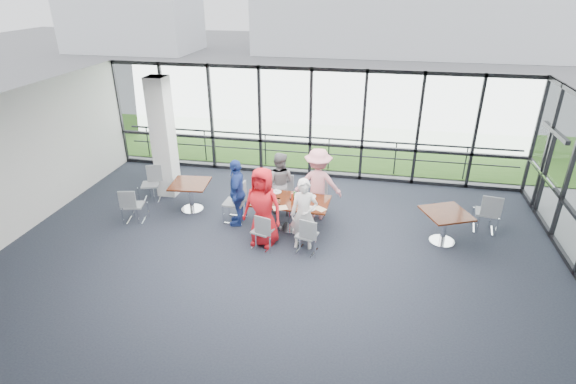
% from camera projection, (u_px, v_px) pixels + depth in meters
% --- Properties ---
extents(floor, '(12.00, 10.00, 0.02)m').
position_uv_depth(floor, '(272.00, 270.00, 9.16)').
color(floor, '#1F2431').
rests_on(floor, ground).
extents(ceiling, '(12.00, 10.00, 0.04)m').
position_uv_depth(ceiling, '(269.00, 117.00, 7.78)').
color(ceiling, silver).
rests_on(ceiling, ground).
extents(curtain_wall_back, '(12.00, 0.10, 3.20)m').
position_uv_depth(curtain_wall_back, '(311.00, 124.00, 12.90)').
color(curtain_wall_back, white).
rests_on(curtain_wall_back, ground).
extents(exit_door, '(0.12, 1.60, 2.10)m').
position_uv_depth(exit_door, '(545.00, 174.00, 10.97)').
color(exit_door, black).
rests_on(exit_door, ground).
extents(structural_column, '(0.50, 0.50, 3.20)m').
position_uv_depth(structural_column, '(163.00, 138.00, 11.76)').
color(structural_column, white).
rests_on(structural_column, ground).
extents(apron, '(80.00, 70.00, 0.02)m').
position_uv_depth(apron, '(328.00, 127.00, 18.02)').
color(apron, gray).
rests_on(apron, ground).
extents(grass_strip, '(80.00, 5.00, 0.01)m').
position_uv_depth(grass_strip, '(322.00, 143.00, 16.24)').
color(grass_strip, '#2A5319').
rests_on(grass_strip, ground).
extents(hangar_main, '(24.00, 10.00, 6.00)m').
position_uv_depth(hangar_main, '(412.00, 12.00, 35.51)').
color(hangar_main, white).
rests_on(hangar_main, ground).
extents(hangar_aux, '(10.00, 6.00, 4.00)m').
position_uv_depth(hangar_aux, '(133.00, 25.00, 36.26)').
color(hangar_aux, white).
rests_on(hangar_aux, ground).
extents(guard_rail, '(12.00, 0.06, 0.06)m').
position_uv_depth(guard_rail, '(313.00, 153.00, 13.90)').
color(guard_rail, '#2D2D33').
rests_on(guard_rail, ground).
extents(main_table, '(1.82, 1.05, 0.75)m').
position_uv_depth(main_table, '(291.00, 206.00, 10.42)').
color(main_table, '#3D180C').
rests_on(main_table, ground).
extents(side_table_left, '(1.00, 1.00, 0.75)m').
position_uv_depth(side_table_left, '(190.00, 187.00, 11.28)').
color(side_table_left, '#3D180C').
rests_on(side_table_left, ground).
extents(side_table_right, '(1.22, 1.22, 0.75)m').
position_uv_depth(side_table_right, '(446.00, 217.00, 9.86)').
color(side_table_right, '#3D180C').
rests_on(side_table_right, ground).
extents(diner_near_left, '(0.98, 0.74, 1.81)m').
position_uv_depth(diner_near_left, '(263.00, 207.00, 9.71)').
color(diner_near_left, red).
rests_on(diner_near_left, ground).
extents(diner_near_right, '(0.63, 0.48, 1.62)m').
position_uv_depth(diner_near_right, '(304.00, 214.00, 9.61)').
color(diner_near_right, silver).
rests_on(diner_near_right, ground).
extents(diner_far_left, '(0.80, 0.53, 1.59)m').
position_uv_depth(diner_far_left, '(279.00, 183.00, 11.12)').
color(diner_far_left, slate).
rests_on(diner_far_left, ground).
extents(diner_far_right, '(1.20, 0.68, 1.80)m').
position_uv_depth(diner_far_right, '(318.00, 184.00, 10.81)').
color(diner_far_right, pink).
rests_on(diner_far_right, ground).
extents(diner_end, '(0.66, 1.03, 1.65)m').
position_uv_depth(diner_end, '(237.00, 192.00, 10.57)').
color(diner_end, navy).
rests_on(diner_end, ground).
extents(chair_main_nl, '(0.50, 0.50, 0.82)m').
position_uv_depth(chair_main_nl, '(262.00, 231.00, 9.76)').
color(chair_main_nl, gray).
rests_on(chair_main_nl, ground).
extents(chair_main_nr, '(0.50, 0.50, 0.84)m').
position_uv_depth(chair_main_nr, '(307.00, 235.00, 9.59)').
color(chair_main_nr, gray).
rests_on(chair_main_nr, ground).
extents(chair_main_fl, '(0.42, 0.42, 0.86)m').
position_uv_depth(chair_main_fl, '(284.00, 194.00, 11.38)').
color(chair_main_fl, gray).
rests_on(chair_main_fl, ground).
extents(chair_main_fr, '(0.41, 0.41, 0.82)m').
position_uv_depth(chair_main_fr, '(319.00, 198.00, 11.21)').
color(chair_main_fr, gray).
rests_on(chair_main_fr, ground).
extents(chair_main_end, '(0.50, 0.50, 0.98)m').
position_uv_depth(chair_main_end, '(234.00, 203.00, 10.83)').
color(chair_main_end, gray).
rests_on(chair_main_end, ground).
extents(chair_spare_la, '(0.50, 0.50, 0.86)m').
position_uv_depth(chair_spare_la, '(134.00, 205.00, 10.84)').
color(chair_spare_la, gray).
rests_on(chair_spare_la, ground).
extents(chair_spare_lb, '(0.56, 0.56, 0.90)m').
position_uv_depth(chair_spare_lb, '(150.00, 184.00, 11.88)').
color(chair_spare_lb, gray).
rests_on(chair_spare_lb, ground).
extents(chair_spare_r, '(0.53, 0.53, 0.95)m').
position_uv_depth(chair_spare_r, '(486.00, 212.00, 10.40)').
color(chair_spare_r, gray).
rests_on(chair_spare_r, ground).
extents(plate_nl, '(0.26, 0.26, 0.01)m').
position_uv_depth(plate_nl, '(265.00, 203.00, 10.19)').
color(plate_nl, white).
rests_on(plate_nl, main_table).
extents(plate_nr, '(0.25, 0.25, 0.01)m').
position_uv_depth(plate_nr, '(310.00, 209.00, 9.96)').
color(plate_nr, white).
rests_on(plate_nr, main_table).
extents(plate_fl, '(0.26, 0.26, 0.01)m').
position_uv_depth(plate_fl, '(276.00, 192.00, 10.76)').
color(plate_fl, white).
rests_on(plate_fl, main_table).
extents(plate_fr, '(0.25, 0.25, 0.01)m').
position_uv_depth(plate_fr, '(311.00, 196.00, 10.53)').
color(plate_fr, white).
rests_on(plate_fr, main_table).
extents(plate_end, '(0.24, 0.24, 0.01)m').
position_uv_depth(plate_end, '(260.00, 196.00, 10.52)').
color(plate_end, white).
rests_on(plate_end, main_table).
extents(tumbler_a, '(0.07, 0.07, 0.14)m').
position_uv_depth(tumbler_a, '(279.00, 201.00, 10.14)').
color(tumbler_a, white).
rests_on(tumbler_a, main_table).
extents(tumbler_b, '(0.06, 0.06, 0.13)m').
position_uv_depth(tumbler_b, '(301.00, 202.00, 10.14)').
color(tumbler_b, white).
rests_on(tumbler_b, main_table).
extents(tumbler_c, '(0.07, 0.07, 0.13)m').
position_uv_depth(tumbler_c, '(296.00, 195.00, 10.48)').
color(tumbler_c, white).
rests_on(tumbler_c, main_table).
extents(tumbler_d, '(0.07, 0.07, 0.14)m').
position_uv_depth(tumbler_d, '(263.00, 197.00, 10.35)').
color(tumbler_d, white).
rests_on(tumbler_d, main_table).
extents(menu_a, '(0.39, 0.34, 0.00)m').
position_uv_depth(menu_a, '(280.00, 208.00, 10.00)').
color(menu_a, silver).
rests_on(menu_a, main_table).
extents(menu_b, '(0.33, 0.31, 0.00)m').
position_uv_depth(menu_b, '(320.00, 209.00, 9.96)').
color(menu_b, silver).
rests_on(menu_b, main_table).
extents(menu_c, '(0.33, 0.29, 0.00)m').
position_uv_depth(menu_c, '(298.00, 194.00, 10.65)').
color(menu_c, silver).
rests_on(menu_c, main_table).
extents(condiment_caddy, '(0.10, 0.07, 0.04)m').
position_uv_depth(condiment_caddy, '(292.00, 199.00, 10.39)').
color(condiment_caddy, black).
rests_on(condiment_caddy, main_table).
extents(ketchup_bottle, '(0.06, 0.06, 0.18)m').
position_uv_depth(ketchup_bottle, '(292.00, 197.00, 10.30)').
color(ketchup_bottle, '#B4331A').
rests_on(ketchup_bottle, main_table).
extents(green_bottle, '(0.05, 0.05, 0.20)m').
position_uv_depth(green_bottle, '(295.00, 196.00, 10.34)').
color(green_bottle, '#1F6B24').
rests_on(green_bottle, main_table).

